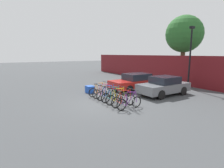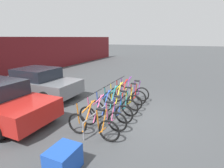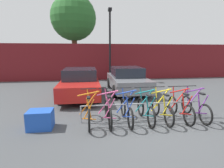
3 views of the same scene
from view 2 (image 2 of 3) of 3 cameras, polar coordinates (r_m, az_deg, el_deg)
ground_plane at (r=6.77m, az=6.14°, el=-9.89°), size 120.00×120.00×0.00m
bike_rack at (r=6.65m, az=0.23°, el=-5.67°), size 4.08×0.04×0.57m
bicycle_orange at (r=5.20m, az=-6.40°, el=-13.34°), size 0.68×1.71×1.05m
bicycle_pink at (r=5.66m, az=-3.30°, el=-10.79°), size 0.68×1.71×1.05m
bicycle_blue at (r=6.14m, az=-0.74°, el=-8.63°), size 0.68×1.71×1.05m
bicycle_teal at (r=6.67m, az=1.54°, el=-6.66°), size 0.68×1.71×1.05m
bicycle_yellow at (r=7.14m, az=3.26°, el=-5.16°), size 0.68×1.71×1.05m
bicycle_red at (r=7.71m, az=4.97°, el=-3.65°), size 0.68×1.71×1.05m
bicycle_purple at (r=8.20m, az=6.22°, el=-2.54°), size 0.68×1.71×1.05m
car_grey at (r=9.28m, az=-22.76°, el=0.45°), size 1.91×4.05×1.40m
cargo_crate at (r=4.25m, az=-15.59°, el=-22.74°), size 0.70×0.56×0.55m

